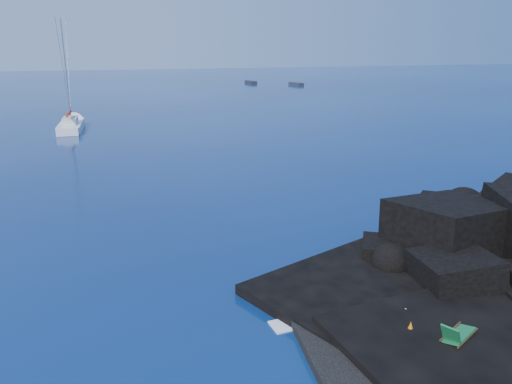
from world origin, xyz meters
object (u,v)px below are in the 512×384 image
sunbather (394,313)px  distant_boat_b (296,85)px  distant_boat_a (251,83)px  sailboat (72,130)px  marker_cone (410,328)px  deck_chair (460,329)px

sunbather → distant_boat_b: size_ratio=0.34×
distant_boat_a → distant_boat_b: bearing=-50.8°
sailboat → marker_cone: 53.76m
deck_chair → distant_boat_b: deck_chair is taller
sunbather → marker_cone: 1.26m
marker_cone → distant_boat_a: 119.74m
sailboat → distant_boat_b: sailboat is taller
marker_cone → distant_boat_b: bearing=70.4°
marker_cone → distant_boat_b: 113.70m
sailboat → sunbather: bearing=-72.1°
distant_boat_a → distant_boat_b: distant_boat_a is taller
sunbather → marker_cone: bearing=-91.4°
deck_chair → marker_cone: deck_chair is taller
sailboat → marker_cone: size_ratio=24.43×
sunbather → distant_boat_b: bearing=75.2°
sailboat → distant_boat_a: sailboat is taller
sailboat → distant_boat_b: size_ratio=2.65×
distant_boat_a → distant_boat_b: 13.02m
deck_chair → distant_boat_a: size_ratio=0.33×
distant_boat_a → sailboat: bearing=-129.8°
sailboat → distant_boat_a: (42.27, 64.19, 0.00)m
distant_boat_b → sunbather: bearing=-121.1°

